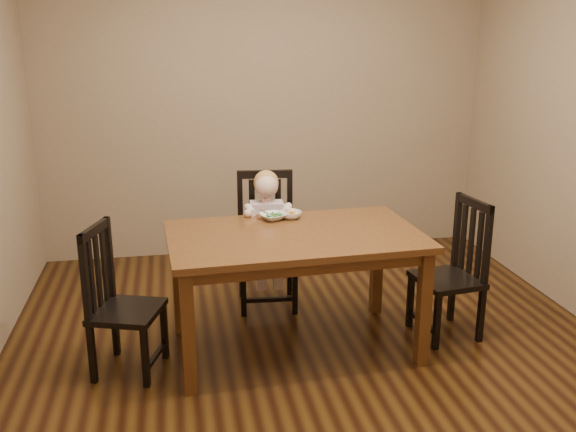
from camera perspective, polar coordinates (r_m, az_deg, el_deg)
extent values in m
cube|color=#43290E|center=(4.32, 2.11, -11.54)|extent=(4.00, 4.00, 0.01)
cube|color=#937B5D|center=(5.82, -2.07, 9.75)|extent=(4.00, 0.01, 2.70)
cube|color=#937B5D|center=(2.03, 14.83, -3.44)|extent=(4.00, 0.01, 2.70)
cube|color=#482610|center=(4.02, 0.61, -1.81)|extent=(1.62, 1.02, 0.04)
cube|color=#482610|center=(4.04, 0.60, -2.66)|extent=(1.49, 0.89, 0.08)
cube|color=#482610|center=(3.70, -8.86, -10.29)|extent=(0.08, 0.08, 0.75)
cube|color=#482610|center=(4.04, 11.97, -8.09)|extent=(0.08, 0.08, 0.75)
cube|color=#482610|center=(4.43, -9.73, -5.73)|extent=(0.08, 0.08, 0.75)
cube|color=#482610|center=(4.71, 7.89, -4.25)|extent=(0.08, 0.08, 0.75)
cube|color=black|center=(4.76, -1.87, -3.22)|extent=(0.46, 0.45, 0.04)
cube|color=black|center=(5.02, 0.14, -4.85)|extent=(0.04, 0.04, 0.40)
cube|color=black|center=(5.00, -4.14, -5.01)|extent=(0.04, 0.04, 0.40)
cube|color=black|center=(4.70, 0.61, -6.41)|extent=(0.04, 0.04, 0.40)
cube|color=black|center=(4.67, -3.99, -6.58)|extent=(0.04, 0.04, 0.40)
cube|color=black|center=(4.86, 0.15, 0.90)|extent=(0.04, 0.04, 0.56)
cube|color=black|center=(4.83, -4.27, 0.77)|extent=(0.04, 0.04, 0.56)
cube|color=black|center=(4.78, -2.09, 3.74)|extent=(0.42, 0.07, 0.06)
cube|color=black|center=(4.86, -0.89, 0.53)|extent=(0.05, 0.02, 0.48)
cube|color=black|center=(4.85, -2.05, 0.50)|extent=(0.05, 0.02, 0.48)
cube|color=black|center=(4.84, -3.22, 0.46)|extent=(0.05, 0.02, 0.48)
cube|color=black|center=(4.00, -14.10, -8.24)|extent=(0.49, 0.50, 0.04)
cube|color=black|center=(4.29, -15.10, -9.58)|extent=(0.05, 0.05, 0.37)
cube|color=black|center=(4.01, -17.02, -11.65)|extent=(0.05, 0.05, 0.37)
cube|color=black|center=(4.17, -10.93, -10.02)|extent=(0.05, 0.05, 0.37)
cube|color=black|center=(3.89, -12.57, -12.21)|extent=(0.05, 0.05, 0.37)
cube|color=black|center=(4.10, -15.59, -3.55)|extent=(0.05, 0.05, 0.51)
cube|color=black|center=(3.81, -17.62, -5.27)|extent=(0.05, 0.05, 0.51)
cube|color=black|center=(3.88, -16.84, -1.20)|extent=(0.15, 0.37, 0.05)
cube|color=black|center=(4.04, -16.02, -4.30)|extent=(0.03, 0.04, 0.44)
cube|color=black|center=(3.97, -16.54, -4.74)|extent=(0.03, 0.04, 0.44)
cube|color=black|center=(3.89, -17.08, -5.21)|extent=(0.03, 0.04, 0.44)
cube|color=black|center=(4.45, 13.93, -5.51)|extent=(0.44, 0.46, 0.04)
cube|color=black|center=(4.49, 16.77, -8.45)|extent=(0.04, 0.04, 0.38)
cube|color=black|center=(4.75, 14.35, -6.84)|extent=(0.04, 0.04, 0.38)
cube|color=black|center=(4.31, 13.09, -9.19)|extent=(0.04, 0.04, 0.38)
cube|color=black|center=(4.59, 10.81, -7.46)|extent=(0.04, 0.04, 0.38)
cube|color=black|center=(4.31, 17.30, -2.51)|extent=(0.04, 0.04, 0.53)
cube|color=black|center=(4.58, 14.78, -1.19)|extent=(0.04, 0.04, 0.53)
cube|color=black|center=(4.38, 16.24, 1.10)|extent=(0.09, 0.39, 0.06)
cube|color=black|center=(4.38, 16.65, -2.53)|extent=(0.02, 0.04, 0.45)
cube|color=black|center=(4.45, 15.97, -2.17)|extent=(0.02, 0.04, 0.45)
cube|color=black|center=(4.53, 15.32, -1.82)|extent=(0.02, 0.04, 0.45)
imported|color=silver|center=(4.29, -1.35, -0.05)|extent=(0.22, 0.22, 0.04)
imported|color=silver|center=(4.32, 0.22, 0.11)|extent=(0.19, 0.19, 0.05)
cube|color=silver|center=(4.25, -1.82, 0.22)|extent=(0.12, 0.09, 0.05)
cube|color=silver|center=(4.26, -1.82, 0.02)|extent=(0.05, 0.04, 0.01)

